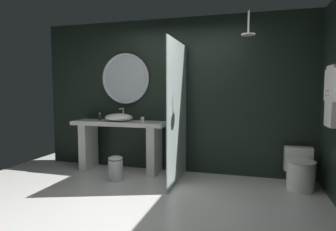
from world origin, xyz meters
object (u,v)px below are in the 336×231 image
Objects in this scene: vessel_sink at (119,117)px; soap_dispenser at (100,117)px; toilet at (300,170)px; waste_bin at (115,168)px; tumbler_cup at (143,120)px; rain_shower_head at (248,32)px; hanging_bathrobe at (334,93)px; round_wall_mirror at (125,79)px.

vessel_sink reaches higher than soap_dispenser.
vessel_sink is at bearing -6.84° from soap_dispenser.
vessel_sink is 0.87× the size of toilet.
vessel_sink is 0.91m from waste_bin.
vessel_sink is 2.94m from toilet.
tumbler_cup is 2.12m from rain_shower_head.
toilet reaches higher than waste_bin.
rain_shower_head is 0.43× the size of hanging_bathrobe.
rain_shower_head is 1.39m from hanging_bathrobe.
rain_shower_head is 2.80m from waste_bin.
round_wall_mirror is (-0.42, 0.27, 0.69)m from tumbler_cup.
round_wall_mirror reaches higher than vessel_sink.
vessel_sink is at bearing 176.58° from tumbler_cup.
round_wall_mirror is (0.41, 0.19, 0.67)m from soap_dispenser.
round_wall_mirror is 1.60m from waste_bin.
hanging_bathrobe reaches higher than tumbler_cup.
toilet is (0.75, 0.12, -1.95)m from rain_shower_head.
round_wall_mirror reaches higher than waste_bin.
waste_bin is (-0.27, -0.48, -0.72)m from tumbler_cup.
vessel_sink is 5.36× the size of tumbler_cup.
vessel_sink reaches higher than waste_bin.
hanging_bathrobe is (3.09, -0.77, 0.44)m from vessel_sink.
vessel_sink is at bearing 108.90° from waste_bin.
waste_bin is at bearing 174.78° from hanging_bathrobe.
tumbler_cup is at bearing -32.16° from round_wall_mirror.
soap_dispenser is 0.81m from round_wall_mirror.
round_wall_mirror is 2.65× the size of rain_shower_head.
rain_shower_head reaches higher than toilet.
tumbler_cup is 2.78m from hanging_bathrobe.
waste_bin is (0.56, -0.55, -0.73)m from soap_dispenser.
round_wall_mirror is at bearing 84.88° from vessel_sink.
round_wall_mirror is 2.22m from rain_shower_head.
soap_dispenser is at bearing -154.97° from round_wall_mirror.
vessel_sink is 1.27× the size of waste_bin.
round_wall_mirror is at bearing 101.48° from waste_bin.
round_wall_mirror reaches higher than soap_dispenser.
vessel_sink is 3.21m from hanging_bathrobe.
soap_dispenser is 0.40× the size of rain_shower_head.
rain_shower_head is at bearing -6.46° from soap_dispenser.
round_wall_mirror is 3.16m from toilet.
soap_dispenser reaches higher than tumbler_cup.
round_wall_mirror is at bearing 147.84° from tumbler_cup.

